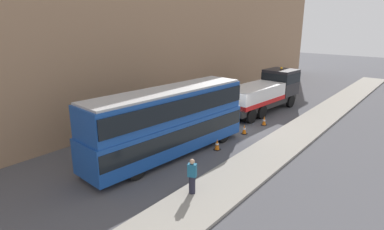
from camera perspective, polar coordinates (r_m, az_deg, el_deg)
The scene contains 9 objects.
ground_plane at distance 24.36m, azimuth 7.34°, elevation -2.48°, with size 120.00×120.00×0.00m, color #4C4C51.
near_kerb at distance 22.60m, azimuth 16.48°, elevation -4.39°, with size 60.00×2.80×0.15m, color gray.
building_facade at distance 27.36m, azimuth -5.36°, elevation 16.88°, with size 60.00×1.50×16.00m.
recovery_tow_truck at distance 29.22m, azimuth 12.77°, elevation 4.05°, with size 10.23×3.37×3.67m.
double_decker_bus at distance 18.99m, azimuth -4.18°, elevation -0.83°, with size 11.18×3.46×4.06m.
pedestrian_onlooker at distance 15.01m, azimuth 0.02°, elevation -10.87°, with size 0.40×0.47×1.71m.
traffic_cone_near_bus at distance 20.34m, azimuth 4.47°, elevation -5.29°, with size 0.36×0.36×0.72m.
traffic_cone_midway at distance 23.34m, azimuth 9.25°, elevation -2.54°, with size 0.36×0.36×0.72m.
traffic_cone_near_truck at distance 25.54m, azimuth 12.67°, elevation -1.05°, with size 0.36×0.36×0.72m.
Camera 1 is at (-19.79, -11.79, 7.91)m, focal length 30.10 mm.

